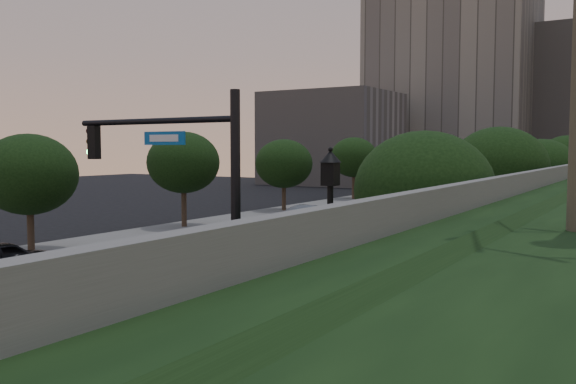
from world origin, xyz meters
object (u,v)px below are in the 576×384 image
Objects in this scene: sedan_near_left at (5,258)px; sedan_far_right at (447,212)px; sedan_far_left at (412,193)px; pedestrian_a at (415,277)px; street_lamp at (330,249)px; pedestrian_c at (471,251)px; sedan_mid_left at (312,216)px; pedestrian_b at (414,263)px; traffic_signal_mast at (201,224)px; sedan_near_right at (317,245)px.

sedan_far_right is at bearing -100.94° from sedan_near_left.
pedestrian_a is (16.05, -43.21, 0.42)m from sedan_far_left.
street_lamp is 12.28m from pedestrian_c.
sedan_mid_left is at bearing -130.20° from sedan_far_right.
pedestrian_a reaches higher than pedestrian_c.
street_lamp is 1.15× the size of sedan_mid_left.
pedestrian_a is 2.35m from pedestrian_b.
pedestrian_a is at bearing -156.20° from sedan_near_left.
sedan_far_right is 2.92× the size of pedestrian_c.
pedestrian_a reaches higher than sedan_near_left.
street_lamp is at bearing 133.75° from sedan_mid_left.
traffic_signal_mast is at bearing -113.79° from street_lamp.
pedestrian_b is 1.25× the size of pedestrian_c.
street_lamp reaches higher than sedan_mid_left.
sedan_near_right is 2.92× the size of pedestrian_a.
sedan_far_left is at bearing -50.83° from pedestrian_b.
street_lamp is 12.43m from sedan_near_right.
pedestrian_a reaches higher than sedan_mid_left.
street_lamp is 50.34m from sedan_far_left.
pedestrian_a is (0.91, 4.75, -1.58)m from street_lamp.
pedestrian_b reaches higher than sedan_near_right.
street_lamp reaches higher than sedan_far_right.
sedan_far_right is 25.44m from pedestrian_a.
pedestrian_a is at bearing 95.99° from pedestrian_c.
pedestrian_c is at bearing 85.92° from street_lamp.
pedestrian_b reaches higher than sedan_far_left.
traffic_signal_mast is 1.53× the size of sedan_far_left.
traffic_signal_mast is 27.42m from sedan_mid_left.
pedestrian_b reaches higher than sedan_near_left.
sedan_far_left is 0.86× the size of sedan_near_right.
sedan_near_left is 2.31× the size of pedestrian_b.
traffic_signal_mast is 4.29m from street_lamp.
pedestrian_a is 7.38m from pedestrian_c.
sedan_near_left is 2.90× the size of pedestrian_c.
sedan_near_right is at bearing 133.59° from sedan_mid_left.
pedestrian_c is (2.54, 15.94, -2.76)m from traffic_signal_mast.
sedan_far_left is 2.40× the size of pedestrian_b.
sedan_near_left is 2.43× the size of pedestrian_a.
traffic_signal_mast is 1.32× the size of sedan_near_right.
sedan_near_left is 17.74m from pedestrian_b.
sedan_far_right is 2.45× the size of pedestrian_a.
sedan_mid_left is (-10.89, 25.00, -2.87)m from traffic_signal_mast.
street_lamp is at bearing 91.59° from pedestrian_c.
sedan_near_left is 0.96× the size of sedan_far_left.
sedan_mid_left is at bearing -28.36° from pedestrian_c.
traffic_signal_mast is at bearing 120.29° from sedan_far_left.
sedan_mid_left reaches higher than sedan_far_right.
sedan_near_right is at bearing 18.04° from pedestrian_c.
traffic_signal_mast is 16.37m from pedestrian_c.
sedan_far_right is (7.00, 8.16, -0.05)m from sedan_mid_left.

